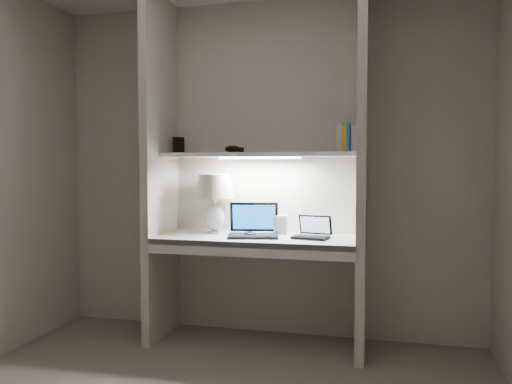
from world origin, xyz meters
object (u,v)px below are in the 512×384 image
(table_lamp, at_px, (215,193))
(laptop_netbook, at_px, (312,233))
(speaker, at_px, (280,225))
(book_row, at_px, (351,138))
(laptop_main, at_px, (254,229))

(table_lamp, xyz_separation_m, laptop_netbook, (0.74, -0.09, -0.26))
(laptop_netbook, xyz_separation_m, speaker, (-0.25, 0.15, 0.03))
(table_lamp, relative_size, book_row, 2.16)
(laptop_main, xyz_separation_m, laptop_netbook, (0.42, -0.00, -0.02))
(laptop_main, relative_size, speaker, 2.90)
(speaker, relative_size, book_row, 0.68)
(speaker, height_order, book_row, book_row)
(table_lamp, height_order, book_row, book_row)
(book_row, bearing_deg, laptop_netbook, -157.13)
(laptop_main, bearing_deg, laptop_netbook, -11.83)
(speaker, bearing_deg, book_row, -15.86)
(laptop_netbook, distance_m, book_row, 0.71)
(table_lamp, height_order, laptop_main, table_lamp)
(laptop_netbook, bearing_deg, laptop_main, -168.30)
(table_lamp, distance_m, speaker, 0.54)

